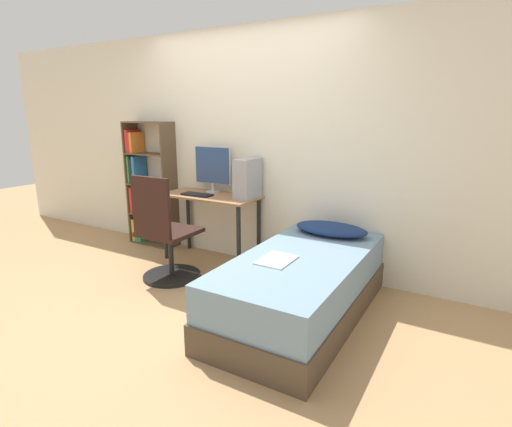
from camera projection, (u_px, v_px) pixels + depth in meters
name	position (u px, v px, depth m)	size (l,w,h in m)	color
ground_plane	(167.00, 305.00, 3.47)	(14.00, 14.00, 0.00)	tan
wall_back	(248.00, 149.00, 4.32)	(8.00, 0.05, 2.50)	silver
desk	(211.00, 207.00, 4.39)	(1.09, 0.51, 0.76)	#997047
bookshelf	(145.00, 187.00, 5.01)	(0.64, 0.26, 1.53)	brown
office_chair	(165.00, 241.00, 3.92)	(0.58, 0.58, 1.06)	black
bed	(301.00, 286.00, 3.24)	(0.90, 1.85, 0.52)	#4C3D2D
pillow	(331.00, 229.00, 3.72)	(0.68, 0.36, 0.11)	navy
magazine	(276.00, 260.00, 3.06)	(0.24, 0.32, 0.01)	silver
monitor	(213.00, 167.00, 4.45)	(0.47, 0.16, 0.51)	#B7B7BC
keyboard	(197.00, 195.00, 4.32)	(0.34, 0.15, 0.02)	black
pc_tower	(248.00, 178.00, 4.15)	(0.17, 0.33, 0.41)	#99999E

